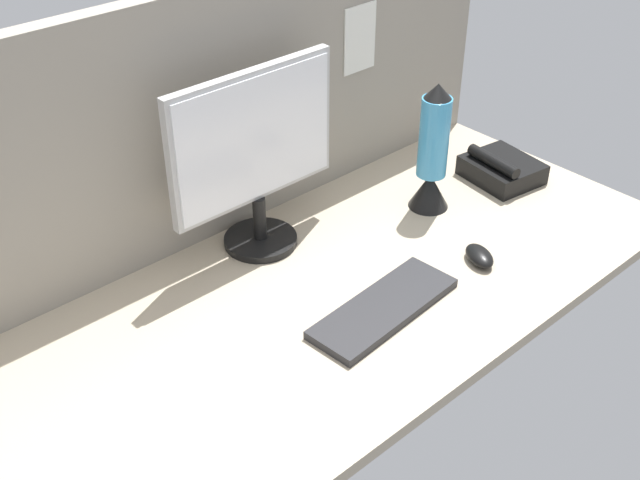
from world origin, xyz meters
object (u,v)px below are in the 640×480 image
Objects in this scene: lava_lamp at (432,157)px; desk_phone at (501,169)px; monitor at (254,152)px; keyboard at (384,308)px; mouse at (479,256)px.

lava_lamp is 28.16cm from desk_phone.
monitor is 75.39cm from desk_phone.
monitor reaches higher than lava_lamp.
monitor reaches higher than keyboard.
monitor is at bearing 163.22° from desk_phone.
desk_phone is at bearing -9.15° from lava_lamp.
keyboard is 3.85× the size of mouse.
desk_phone reaches higher than mouse.
monitor is 1.31× the size of lava_lamp.
keyboard is 30.26cm from mouse.
monitor is 47.90cm from lava_lamp.
desk_phone is (25.46, -4.10, -11.30)cm from lava_lamp.
keyboard is 1.75× the size of desk_phone.
mouse is 0.45× the size of desk_phone.
keyboard is 68.32cm from desk_phone.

